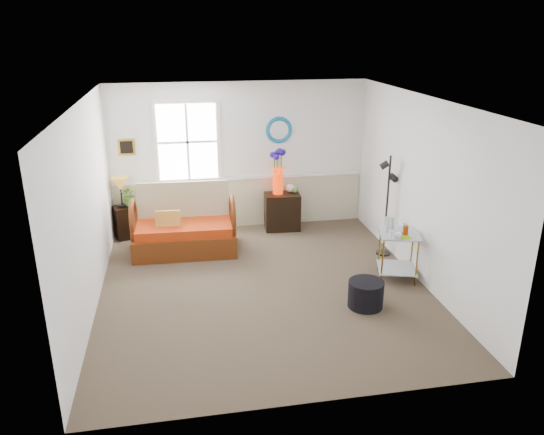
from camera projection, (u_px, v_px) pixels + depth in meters
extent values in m
cube|color=brown|center=(264.00, 287.00, 7.49)|extent=(4.50, 5.00, 0.01)
cube|color=white|center=(263.00, 100.00, 6.60)|extent=(4.50, 5.00, 0.01)
cube|color=white|center=(240.00, 157.00, 9.36)|extent=(4.50, 0.01, 2.60)
cube|color=white|center=(309.00, 284.00, 4.73)|extent=(4.50, 0.01, 2.60)
cube|color=white|center=(87.00, 209.00, 6.66)|extent=(0.01, 5.00, 2.60)
cube|color=white|center=(421.00, 191.00, 7.43)|extent=(0.01, 5.00, 2.60)
cube|color=beige|center=(241.00, 202.00, 9.63)|extent=(4.46, 0.02, 0.90)
cube|color=white|center=(240.00, 178.00, 9.46)|extent=(4.46, 0.04, 0.06)
cube|color=gold|center=(127.00, 147.00, 8.93)|extent=(0.28, 0.03, 0.28)
torus|color=#1A89B6|center=(279.00, 130.00, 9.30)|extent=(0.47, 0.07, 0.47)
imported|color=#518631|center=(130.00, 197.00, 9.06)|extent=(0.41, 0.43, 0.29)
cylinder|color=black|center=(366.00, 294.00, 6.92)|extent=(0.53, 0.53, 0.36)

